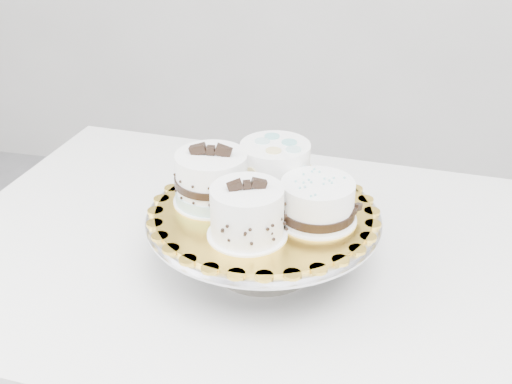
% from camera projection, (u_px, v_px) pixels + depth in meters
% --- Properties ---
extents(table, '(1.19, 0.83, 0.75)m').
position_uv_depth(table, '(276.00, 291.00, 1.11)').
color(table, white).
rests_on(table, floor).
extents(cake_stand, '(0.36, 0.36, 0.10)m').
position_uv_depth(cake_stand, '(263.00, 230.00, 1.00)').
color(cake_stand, gray).
rests_on(cake_stand, table).
extents(cake_board, '(0.40, 0.40, 0.00)m').
position_uv_depth(cake_board, '(264.00, 211.00, 0.99)').
color(cake_board, gold).
rests_on(cake_board, cake_stand).
extents(cake_swirl, '(0.14, 0.14, 0.09)m').
position_uv_depth(cake_swirl, '(247.00, 213.00, 0.91)').
color(cake_swirl, white).
rests_on(cake_swirl, cake_board).
extents(cake_banded, '(0.12, 0.12, 0.10)m').
position_uv_depth(cake_banded, '(212.00, 180.00, 0.99)').
color(cake_banded, white).
rests_on(cake_banded, cake_board).
extents(cake_dots, '(0.15, 0.15, 0.08)m').
position_uv_depth(cake_dots, '(275.00, 167.00, 1.02)').
color(cake_dots, white).
rests_on(cake_dots, cake_board).
extents(cake_ribbon, '(0.14, 0.14, 0.07)m').
position_uv_depth(cake_ribbon, '(318.00, 202.00, 0.95)').
color(cake_ribbon, white).
rests_on(cake_ribbon, cake_board).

